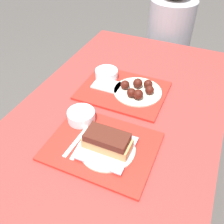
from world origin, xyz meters
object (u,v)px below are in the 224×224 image
at_px(tray_near, 102,146).
at_px(wings_plate_far, 138,90).
at_px(bowl_coleslaw_near, 81,115).
at_px(person_seated_across, 170,31).
at_px(bowl_coleslaw_far, 106,73).
at_px(tray_far, 123,91).
at_px(brisket_sandwich_plate, 107,144).

distance_m(tray_near, wings_plate_far, 0.38).
xyz_separation_m(bowl_coleslaw_near, wings_plate_far, (0.16, 0.28, -0.01)).
xyz_separation_m(bowl_coleslaw_near, person_seated_across, (0.11, 1.12, -0.06)).
bearing_deg(person_seated_across, bowl_coleslaw_far, -100.96).
distance_m(tray_near, tray_far, 0.38).
distance_m(tray_far, wings_plate_far, 0.08).
distance_m(tray_far, person_seated_across, 0.85).
bearing_deg(brisket_sandwich_plate, bowl_coleslaw_far, 115.03).
bearing_deg(tray_near, brisket_sandwich_plate, -22.86).
xyz_separation_m(bowl_coleslaw_far, wings_plate_far, (0.19, -0.06, -0.01)).
xyz_separation_m(tray_near, bowl_coleslaw_near, (-0.14, 0.09, 0.03)).
height_order(tray_near, bowl_coleslaw_near, bowl_coleslaw_near).
bearing_deg(brisket_sandwich_plate, tray_far, 102.97).
xyz_separation_m(bowl_coleslaw_near, brisket_sandwich_plate, (0.17, -0.11, 0.01)).
distance_m(bowl_coleslaw_near, wings_plate_far, 0.32).
bearing_deg(person_seated_across, wings_plate_far, -87.08).
bearing_deg(bowl_coleslaw_far, tray_near, -67.56).
distance_m(tray_far, brisket_sandwich_plate, 0.39).
bearing_deg(bowl_coleslaw_far, wings_plate_far, -16.62).
distance_m(bowl_coleslaw_near, bowl_coleslaw_far, 0.34).
relative_size(brisket_sandwich_plate, wings_plate_far, 0.91).
bearing_deg(bowl_coleslaw_far, person_seated_across, 79.04).
relative_size(brisket_sandwich_plate, person_seated_across, 0.30).
height_order(bowl_coleslaw_near, brisket_sandwich_plate, brisket_sandwich_plate).
distance_m(brisket_sandwich_plate, person_seated_across, 1.23).
bearing_deg(wings_plate_far, brisket_sandwich_plate, -87.97).
relative_size(bowl_coleslaw_near, person_seated_across, 0.16).
distance_m(bowl_coleslaw_far, person_seated_across, 0.80).
bearing_deg(wings_plate_far, bowl_coleslaw_near, -119.25).
xyz_separation_m(brisket_sandwich_plate, person_seated_across, (-0.06, 1.23, -0.06)).
height_order(tray_near, bowl_coleslaw_far, bowl_coleslaw_far).
relative_size(tray_far, person_seated_across, 0.58).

